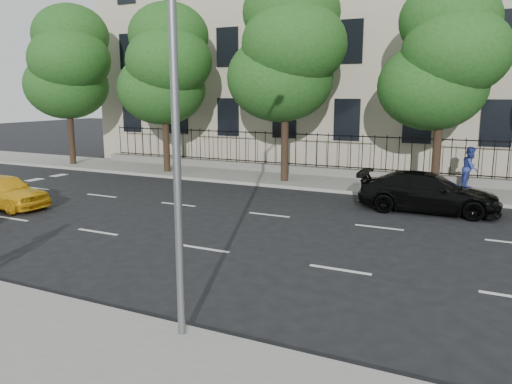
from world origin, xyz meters
TOP-DOWN VIEW (x-y plane):
  - ground at (0.00, 0.00)m, footprint 120.00×120.00m
  - near_sidewalk at (0.00, -4.00)m, footprint 60.00×4.00m
  - far_sidewalk at (0.00, 14.00)m, footprint 60.00×4.00m
  - lane_markings at (0.00, 4.75)m, footprint 49.60×4.62m
  - masonry_building at (0.00, 22.95)m, footprint 34.60×12.11m
  - iron_fence at (0.00, 15.70)m, footprint 30.00×0.50m
  - street_light at (2.50, -1.77)m, footprint 0.25×3.32m
  - tree_a at (-15.96, 13.36)m, footprint 5.71×5.31m
  - tree_b at (-8.96, 13.36)m, footprint 5.53×5.12m
  - tree_c at (-1.96, 13.36)m, footprint 5.89×5.50m
  - tree_d at (5.04, 13.36)m, footprint 5.34×4.94m
  - yellow_taxi at (-9.72, 3.57)m, footprint 3.91×1.64m
  - black_sedan at (5.12, 10.06)m, footprint 5.18×2.29m
  - pedestrian_far at (6.30, 14.95)m, footprint 0.90×1.05m

SIDE VIEW (x-z plane):
  - ground at x=0.00m, z-range 0.00..0.00m
  - lane_markings at x=0.00m, z-range 0.00..0.01m
  - near_sidewalk at x=0.00m, z-range 0.00..0.15m
  - far_sidewalk at x=0.00m, z-range 0.00..0.15m
  - iron_fence at x=0.00m, z-range -0.45..1.75m
  - yellow_taxi at x=-9.72m, z-range 0.00..1.32m
  - black_sedan at x=5.12m, z-range 0.00..1.48m
  - pedestrian_far at x=6.30m, z-range 0.15..2.04m
  - street_light at x=2.50m, z-range 1.12..9.17m
  - tree_d at x=5.04m, z-range 1.42..10.26m
  - tree_b at x=-8.96m, z-range 1.35..10.33m
  - tree_a at x=-15.96m, z-range 1.43..10.82m
  - tree_c at x=-1.96m, z-range 1.51..11.31m
  - masonry_building at x=0.00m, z-range -0.23..18.27m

